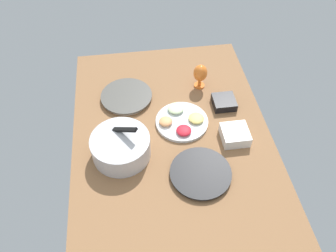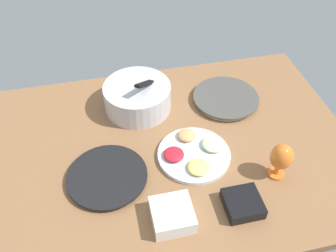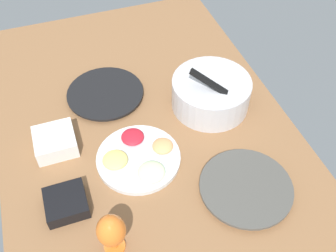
# 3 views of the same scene
# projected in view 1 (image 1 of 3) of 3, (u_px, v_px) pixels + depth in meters

# --- Properties ---
(ground_plane) EXTENTS (1.60, 1.04, 0.04)m
(ground_plane) POSITION_uv_depth(u_px,v_px,m) (174.00, 146.00, 1.76)
(ground_plane) COLOR #8C603D
(dinner_plate_left) EXTENTS (0.30, 0.30, 0.02)m
(dinner_plate_left) POSITION_uv_depth(u_px,v_px,m) (201.00, 173.00, 1.61)
(dinner_plate_left) COLOR #4C4C51
(dinner_plate_left) RESTS_ON ground_plane
(dinner_plate_right) EXTENTS (0.30, 0.30, 0.03)m
(dinner_plate_right) POSITION_uv_depth(u_px,v_px,m) (127.00, 97.00, 1.95)
(dinner_plate_right) COLOR silver
(dinner_plate_right) RESTS_ON ground_plane
(mixing_bowl) EXTENTS (0.29, 0.29, 0.19)m
(mixing_bowl) POSITION_uv_depth(u_px,v_px,m) (121.00, 146.00, 1.65)
(mixing_bowl) COLOR silver
(mixing_bowl) RESTS_ON ground_plane
(fruit_platter) EXTENTS (0.28, 0.28, 0.05)m
(fruit_platter) POSITION_uv_depth(u_px,v_px,m) (181.00, 121.00, 1.82)
(fruit_platter) COLOR silver
(fruit_platter) RESTS_ON ground_plane
(hurricane_glass_orange) EXTENTS (0.08, 0.08, 0.15)m
(hurricane_glass_orange) POSITION_uv_depth(u_px,v_px,m) (200.00, 74.00, 1.96)
(hurricane_glass_orange) COLOR orange
(hurricane_glass_orange) RESTS_ON ground_plane
(square_bowl_black) EXTENTS (0.12, 0.12, 0.05)m
(square_bowl_black) POSITION_uv_depth(u_px,v_px,m) (224.00, 102.00, 1.90)
(square_bowl_black) COLOR black
(square_bowl_black) RESTS_ON ground_plane
(square_bowl_white) EXTENTS (0.14, 0.14, 0.06)m
(square_bowl_white) POSITION_uv_depth(u_px,v_px,m) (235.00, 134.00, 1.74)
(square_bowl_white) COLOR white
(square_bowl_white) RESTS_ON ground_plane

